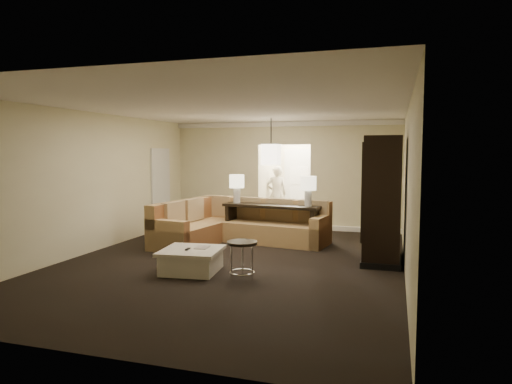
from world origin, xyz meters
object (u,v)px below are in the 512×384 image
(coffee_table, at_px, (192,260))
(person, at_px, (277,191))
(sectional_sofa, at_px, (235,225))
(console_table, at_px, (271,220))
(drink_table, at_px, (242,252))
(armoire, at_px, (382,202))

(coffee_table, height_order, person, person)
(sectional_sofa, xyz_separation_m, person, (0.12, 3.21, 0.51))
(coffee_table, xyz_separation_m, console_table, (0.63, 2.81, 0.31))
(drink_table, distance_m, person, 6.06)
(sectional_sofa, bearing_deg, armoire, -5.08)
(coffee_table, xyz_separation_m, person, (-0.02, 5.80, 0.69))
(person, bearing_deg, coffee_table, 70.43)
(console_table, distance_m, drink_table, 2.99)
(coffee_table, distance_m, armoire, 3.63)
(sectional_sofa, distance_m, person, 3.26)
(coffee_table, relative_size, person, 0.60)
(console_table, distance_m, armoire, 2.66)
(sectional_sofa, distance_m, armoire, 3.33)
(console_table, bearing_deg, coffee_table, -96.24)
(console_table, relative_size, person, 1.25)
(sectional_sofa, distance_m, console_table, 0.81)
(coffee_table, distance_m, person, 5.84)
(sectional_sofa, xyz_separation_m, coffee_table, (0.14, -2.58, -0.18))
(coffee_table, bearing_deg, sectional_sofa, 93.10)
(sectional_sofa, xyz_separation_m, armoire, (3.16, -0.78, 0.71))
(coffee_table, distance_m, console_table, 2.89)
(drink_table, bearing_deg, sectional_sofa, 111.70)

